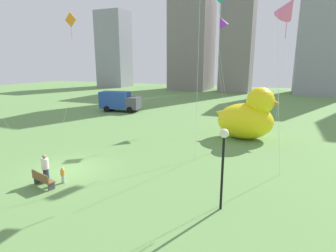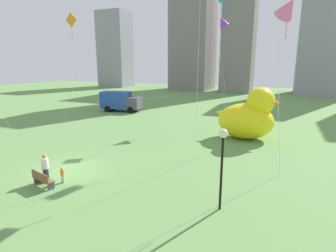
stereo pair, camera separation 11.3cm
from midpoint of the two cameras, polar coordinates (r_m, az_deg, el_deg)
ground_plane at (r=19.09m, az=-20.55°, el=-8.74°), size 140.00×140.00×0.00m
park_bench at (r=17.01m, az=-25.41°, el=-10.20°), size 1.70×0.80×0.90m
person_adult at (r=17.46m, az=-24.88°, el=-7.94°), size 0.41×0.41×1.69m
person_child at (r=17.07m, az=-21.74°, el=-9.53°), size 0.24×0.24×0.98m
giant_inflatable_duck at (r=25.65m, az=16.51°, el=1.87°), size 5.81×3.73×4.82m
lamppost at (r=12.55m, az=11.48°, el=-5.05°), size 0.43×0.43×4.00m
box_truck at (r=39.64m, az=-10.44°, el=5.17°), size 5.99×3.20×2.85m
city_skyline at (r=70.57m, az=19.04°, el=18.81°), size 79.54×15.63×37.79m
kite_orange at (r=27.27m, az=-20.11°, el=19.51°), size 3.22×2.63×11.31m
kite_purple at (r=33.45m, az=11.31°, el=20.97°), size 2.20×2.21×12.28m
kite_pink at (r=18.08m, az=24.08°, el=22.00°), size 1.85×1.90×10.75m
kite_teal at (r=31.14m, az=11.00°, el=24.23°), size 2.43×1.88×14.26m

